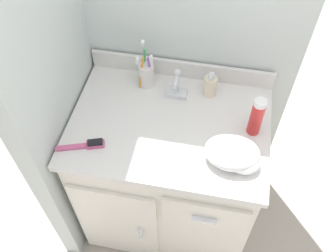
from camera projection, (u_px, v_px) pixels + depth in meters
ground_plane at (169, 211)px, 2.18m from camera, size 6.00×6.00×0.00m
wall_back at (185, 15)px, 1.53m from camera, size 1.01×0.08×2.20m
wall_left at (46, 56)px, 1.37m from camera, size 0.08×0.67×2.20m
vanity at (169, 173)px, 1.85m from camera, size 0.83×0.61×0.81m
backsplash at (181, 69)px, 1.68m from camera, size 0.83×0.02×0.08m
sink_faucet at (177, 87)px, 1.60m from camera, size 0.09×0.09×0.14m
toothbrush_cup at (146, 74)px, 1.64m from camera, size 0.07×0.10×0.20m
soap_dispenser at (210, 85)px, 1.61m from camera, size 0.06×0.06×0.12m
shaving_cream_can at (257, 117)px, 1.45m from camera, size 0.05×0.05×0.18m
hairbrush at (87, 145)px, 1.46m from camera, size 0.19×0.09×0.03m
hand_towel at (235, 154)px, 1.40m from camera, size 0.22×0.16×0.09m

